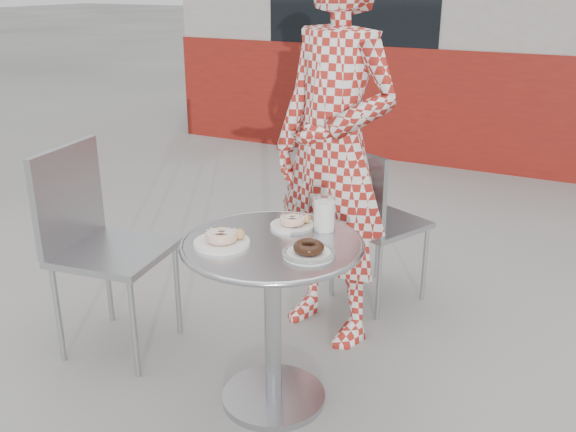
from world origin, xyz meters
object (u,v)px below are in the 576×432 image
at_px(bistro_table, 273,283).
at_px(seated_person, 334,152).
at_px(chair_left, 116,290).
at_px(plate_near, 223,239).
at_px(plate_checker, 309,251).
at_px(plate_far, 293,223).
at_px(chair_far, 377,254).
at_px(milk_cup, 324,214).

xyz_separation_m(bistro_table, seated_person, (-0.03, 0.61, 0.35)).
bearing_deg(bistro_table, chair_left, 177.80).
bearing_deg(plate_near, seated_person, 80.88).
bearing_deg(plate_checker, chair_left, 175.50).
height_order(chair_left, plate_checker, chair_left).
xyz_separation_m(chair_left, plate_far, (0.80, 0.13, 0.41)).
bearing_deg(chair_far, seated_person, 101.92).
relative_size(bistro_table, plate_near, 3.39).
relative_size(plate_far, milk_cup, 1.25).
bearing_deg(milk_cup, plate_checker, -78.07).
bearing_deg(plate_far, plate_near, -118.25).
relative_size(plate_far, plate_near, 0.84).
height_order(plate_far, milk_cup, milk_cup).
bearing_deg(seated_person, milk_cup, -52.08).
xyz_separation_m(seated_person, plate_far, (0.03, -0.44, -0.17)).
relative_size(bistro_table, plate_far, 4.04).
xyz_separation_m(chair_far, plate_near, (-0.20, -1.10, 0.45)).
bearing_deg(plate_far, seated_person, 93.88).
xyz_separation_m(chair_far, milk_cup, (0.06, -0.80, 0.49)).
height_order(seated_person, plate_far, seated_person).
xyz_separation_m(bistro_table, plate_near, (-0.14, -0.10, 0.19)).
bearing_deg(chair_left, plate_far, -89.02).
distance_m(bistro_table, chair_left, 0.84).
relative_size(chair_left, milk_cup, 6.75).
xyz_separation_m(plate_checker, milk_cup, (-0.05, 0.24, 0.05)).
bearing_deg(chair_left, seated_person, -61.84).
bearing_deg(chair_far, chair_left, 72.58).
bearing_deg(plate_near, chair_far, 79.74).
bearing_deg(bistro_table, chair_far, 86.86).
bearing_deg(chair_left, chair_far, -50.22).
distance_m(chair_far, plate_near, 1.20).
distance_m(seated_person, plate_far, 0.47).
relative_size(chair_far, plate_near, 4.07).
bearing_deg(chair_far, milk_cup, 118.69).
distance_m(chair_far, seated_person, 0.73).
height_order(chair_far, plate_checker, chair_far).
height_order(plate_checker, milk_cup, milk_cup).
distance_m(plate_far, plate_near, 0.30).
bearing_deg(chair_far, plate_far, 110.47).
height_order(chair_left, milk_cup, chair_left).
distance_m(chair_left, milk_cup, 1.04).
relative_size(plate_checker, milk_cup, 1.37).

